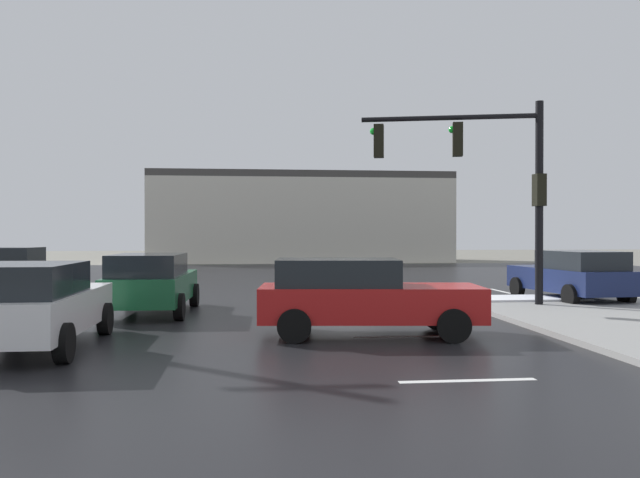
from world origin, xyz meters
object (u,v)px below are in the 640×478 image
Objects in this scene: sedan_red at (362,295)px; sedan_white at (33,304)px; sedan_navy at (572,275)px; sedan_tan at (17,267)px; traffic_signal_mast at (488,169)px; sedan_green at (152,282)px.

sedan_white is at bearing -165.12° from sedan_red.
sedan_white is at bearing 111.19° from sedan_navy.
sedan_tan and sedan_navy have the same top height.
sedan_navy and sedan_red have the same top height.
traffic_signal_mast is 1.21× the size of sedan_tan.
sedan_white is at bearing 167.44° from sedan_green.
traffic_signal_mast is 17.63m from sedan_tan.
sedan_green is 0.98× the size of sedan_navy.
traffic_signal_mast is 7.13m from sedan_red.
sedan_navy is (12.40, 1.75, 0.00)m from sedan_green.
sedan_green is at bearing 17.35° from traffic_signal_mast.
traffic_signal_mast is 1.25× the size of sedan_white.
traffic_signal_mast is at bearing 106.61° from sedan_navy.
sedan_navy is at bearing -80.00° from sedan_green.
sedan_tan is at bearing 64.82° from sedan_navy.
sedan_tan is at bearing 19.63° from sedan_white.
sedan_tan is 16.73m from sedan_red.
traffic_signal_mast is 1.22× the size of sedan_navy.
traffic_signal_mast is at bearing 52.43° from sedan_red.
traffic_signal_mast is at bearing -85.16° from sedan_green.
sedan_navy is at bearing -63.35° from sedan_white.
sedan_red is (-4.41, -4.66, -3.10)m from traffic_signal_mast.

